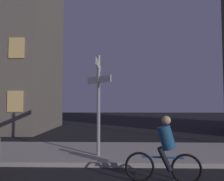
# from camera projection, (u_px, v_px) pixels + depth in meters

# --- Properties ---
(sidewalk_kerb) EXTENTS (40.00, 3.32, 0.14)m
(sidewalk_kerb) POSITION_uv_depth(u_px,v_px,m) (103.00, 152.00, 7.99)
(sidewalk_kerb) COLOR #9E9991
(sidewalk_kerb) RESTS_ON ground_plane
(signpost) EXTENTS (0.90, 1.79, 3.42)m
(signpost) POSITION_uv_depth(u_px,v_px,m) (99.00, 94.00, 7.35)
(signpost) COLOR gray
(signpost) RESTS_ON sidewalk_kerb
(cyclist) EXTENTS (1.81, 0.38, 1.61)m
(cyclist) POSITION_uv_depth(u_px,v_px,m) (165.00, 152.00, 5.14)
(cyclist) COLOR black
(cyclist) RESTS_ON ground_plane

